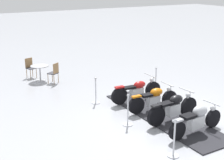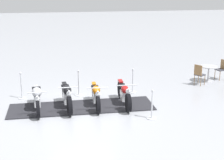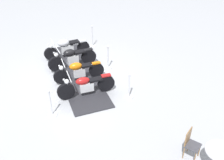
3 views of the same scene
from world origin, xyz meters
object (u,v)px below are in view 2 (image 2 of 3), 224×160
Objects in this scene: motorcycle_chrome at (37,98)px; cafe_table at (209,70)px; cafe_chair_across_table at (199,73)px; stanchion_left_mid at (79,88)px; stanchion_left_front at (22,90)px; stanchion_right_rear at (152,110)px; cafe_chair_near_table at (222,68)px; motorcycle_black at (67,96)px; motorcycle_copper at (96,95)px; stanchion_left_rear at (133,85)px; motorcycle_maroon at (124,94)px.

motorcycle_chrome is 8.32m from cafe_table.
stanchion_left_mid is at bearing 151.12° from cafe_chair_across_table.
stanchion_left_front is at bearing 149.63° from cafe_chair_across_table.
stanchion_right_rear is 4.75m from cafe_chair_across_table.
cafe_chair_near_table is 1.00× the size of cafe_chair_across_table.
motorcycle_black is 1.04× the size of motorcycle_copper.
cafe_table is at bearing 0.00° from cafe_chair_near_table.
motorcycle_black is 1.99× the size of stanchion_left_mid.
stanchion_left_mid reaches higher than stanchion_right_rear.
motorcycle_copper is at bearing -117.41° from stanchion_left_front.
cafe_chair_across_table is at bearing -43.30° from stanchion_right_rear.
stanchion_left_front is (-0.01, 4.68, 0.03)m from stanchion_left_rear.
cafe_chair_near_table is (2.73, -8.73, 0.04)m from motorcycle_chrome.
stanchion_right_rear is at bearing 52.47° from motorcycle_copper.
motorcycle_chrome reaches higher than cafe_table.
motorcycle_maroon is 2.10× the size of stanchion_right_rear.
stanchion_left_mid is 5.63m from cafe_chair_across_table.
motorcycle_black is at bearing -89.30° from motorcycle_copper.
motorcycle_black is at bearing 87.09° from motorcycle_chrome.
motorcycle_black is 3.24m from stanchion_right_rear.
stanchion_left_rear is 1.09× the size of cafe_chair_across_table.
stanchion_left_rear is at bearing 156.11° from motorcycle_maroon.
cafe_table is (2.50, -7.94, 0.06)m from motorcycle_chrome.
motorcycle_chrome is 7.53m from cafe_chair_across_table.
motorcycle_copper is 2.30m from stanchion_right_rear.
stanchion_left_front reaches higher than motorcycle_black.
motorcycle_chrome is 1.01× the size of motorcycle_black.
motorcycle_black is 2.06× the size of stanchion_right_rear.
cafe_table is 0.89× the size of cafe_chair_near_table.
stanchion_left_mid reaches higher than motorcycle_copper.
motorcycle_chrome is 1.67m from stanchion_left_front.
motorcycle_maroon is 2.61× the size of cafe_table.
stanchion_left_front is (1.49, 4.00, -0.12)m from motorcycle_maroon.
motorcycle_chrome is 1.98× the size of stanchion_left_front.
stanchion_left_rear is (1.50, -2.89, -0.19)m from motorcycle_black.
motorcycle_chrome is at bearing 70.41° from stanchion_right_rear.
stanchion_left_rear is at bearing -2.29° from cafe_chair_near_table.
motorcycle_copper is (0.01, -2.20, -0.03)m from motorcycle_chrome.
motorcycle_maroon is at bearing 85.62° from motorcycle_black.
motorcycle_copper is at bearing 6.06° from cafe_chair_near_table.
stanchion_left_front is 1.30× the size of cafe_table.
stanchion_left_mid is at bearing -131.44° from motorcycle_maroon.
motorcycle_maroon is at bearing -132.04° from stanchion_left_mid.
motorcycle_maroon reaches higher than motorcycle_copper.
motorcycle_black is 6.47m from cafe_chair_across_table.
motorcycle_black is at bearing 117.52° from stanchion_left_rear.
motorcycle_black is at bearing -89.29° from motorcycle_maroon.
motorcycle_copper is at bearing 113.41° from cafe_table.
stanchion_left_front is (-0.01, 2.34, 0.02)m from stanchion_left_mid.
motorcycle_chrome is at bearing 161.56° from cafe_chair_across_table.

